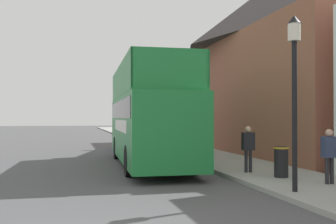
{
  "coord_description": "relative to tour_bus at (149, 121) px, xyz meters",
  "views": [
    {
      "loc": [
        0.05,
        -5.4,
        2.03
      ],
      "look_at": [
        4.45,
        12.25,
        2.28
      ],
      "focal_mm": 42.0,
      "sensor_mm": 36.0,
      "label": 1
    }
  ],
  "objects": [
    {
      "name": "ground_plane",
      "position": [
        -3.27,
        10.05,
        -1.86
      ],
      "size": [
        144.0,
        144.0,
        0.0
      ],
      "primitive_type": "plane",
      "color": "#4C4C4F"
    },
    {
      "name": "tour_bus",
      "position": [
        0.0,
        0.0,
        0.0
      ],
      "size": [
        2.93,
        9.92,
        4.19
      ],
      "rotation": [
        0.0,
        0.0,
        -0.04
      ],
      "color": "#1E7A38",
      "rests_on": "ground_plane"
    },
    {
      "name": "pedestrian_second",
      "position": [
        3.93,
        -6.61,
        -0.78
      ],
      "size": [
        0.41,
        0.22,
        1.56
      ],
      "color": "#232328",
      "rests_on": "sidewalk"
    },
    {
      "name": "parked_car_ahead_of_bus",
      "position": [
        0.67,
        7.43,
        -1.14
      ],
      "size": [
        2.06,
        4.15,
        1.56
      ],
      "rotation": [
        0.0,
        0.0,
        0.05
      ],
      "color": "navy",
      "rests_on": "ground_plane"
    },
    {
      "name": "lamp_post_nearest",
      "position": [
        2.35,
        -7.38,
        1.41
      ],
      "size": [
        0.35,
        0.35,
        4.52
      ],
      "color": "black",
      "rests_on": "sidewalk"
    },
    {
      "name": "lamp_post_second",
      "position": [
        2.45,
        1.1,
        1.7
      ],
      "size": [
        0.35,
        0.35,
        5.0
      ],
      "color": "black",
      "rests_on": "sidewalk"
    },
    {
      "name": "litter_bin",
      "position": [
        3.27,
        -5.13,
        -1.21
      ],
      "size": [
        0.48,
        0.48,
        0.97
      ],
      "color": "black",
      "rests_on": "sidewalk"
    },
    {
      "name": "brick_terrace_rear",
      "position": [
        8.15,
        6.51,
        3.02
      ],
      "size": [
        6.0,
        21.44,
        9.77
      ],
      "color": "#935642",
      "rests_on": "ground_plane"
    },
    {
      "name": "pedestrian_third",
      "position": [
        2.74,
        -3.86,
        -0.77
      ],
      "size": [
        0.42,
        0.23,
        1.59
      ],
      "color": "#232328",
      "rests_on": "sidewalk"
    },
    {
      "name": "lamp_post_third",
      "position": [
        2.26,
        9.59,
        1.41
      ],
      "size": [
        0.35,
        0.35,
        4.52
      ],
      "color": "black",
      "rests_on": "sidewalk"
    },
    {
      "name": "sidewalk",
      "position": [
        3.49,
        7.05,
        -1.79
      ],
      "size": [
        3.31,
        108.0,
        0.14
      ],
      "color": "#999993",
      "rests_on": "ground_plane"
    }
  ]
}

